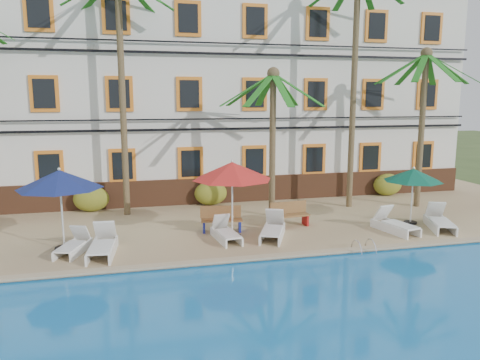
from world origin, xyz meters
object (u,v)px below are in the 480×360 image
object	(u,v)px
lounger_c	(226,233)
lounger_e	(394,224)
lounger_f	(440,221)
bench_left	(222,219)
umbrella_red	(232,171)
lounger_b	(103,245)
umbrella_green	(413,175)
lounger_d	(273,229)
bench_right	(289,214)
palm_c	(273,120)
palm_e	(423,105)
umbrella_blue	(60,180)
pool_ladder	(364,251)
lounger_a	(74,245)
palm_b	(121,64)
palm_d	(355,59)

from	to	relation	value
lounger_c	lounger_e	bearing A→B (deg)	-4.24
lounger_f	bench_left	xyz separation A→B (m)	(-7.94, 1.66, 0.17)
umbrella_red	lounger_e	size ratio (longest dim) A/B	1.38
lounger_b	umbrella_green	bearing A→B (deg)	4.96
lounger_d	bench_right	xyz separation A→B (m)	(1.07, 1.31, 0.17)
palm_c	palm_e	world-z (taller)	palm_e
lounger_b	bench_left	size ratio (longest dim) A/B	1.35
bench_left	umbrella_red	bearing A→B (deg)	-78.08
umbrella_blue	lounger_d	world-z (taller)	umbrella_blue
umbrella_green	lounger_f	distance (m)	1.95
umbrella_red	lounger_c	world-z (taller)	umbrella_red
umbrella_blue	lounger_f	world-z (taller)	umbrella_blue
umbrella_blue	umbrella_red	size ratio (longest dim) A/B	0.97
umbrella_blue	umbrella_green	xyz separation A→B (m)	(12.73, 0.17, -0.38)
pool_ladder	lounger_c	bearing A→B (deg)	151.75
lounger_f	lounger_b	bearing A→B (deg)	-179.82
umbrella_red	lounger_a	xyz separation A→B (m)	(-5.22, -0.39, -2.10)
palm_b	palm_d	world-z (taller)	palm_d
pool_ladder	lounger_b	bearing A→B (deg)	168.84
palm_e	bench_left	size ratio (longest dim) A/B	4.48
lounger_d	lounger_e	distance (m)	4.56
bench_left	palm_b	bearing A→B (deg)	134.54
palm_d	lounger_d	bearing A→B (deg)	-141.91
umbrella_blue	lounger_c	distance (m)	5.65
lounger_c	umbrella_red	bearing A→B (deg)	37.75
umbrella_blue	bench_right	size ratio (longest dim) A/B	1.74
bench_left	pool_ladder	xyz separation A→B (m)	(3.96, -3.30, -0.47)
palm_e	lounger_d	xyz separation A→B (m)	(-7.82, -3.09, -4.23)
umbrella_blue	palm_d	bearing A→B (deg)	16.21
lounger_c	bench_right	xyz separation A→B (m)	(2.73, 1.20, 0.20)
lounger_d	palm_d	bearing A→B (deg)	38.09
umbrella_blue	lounger_c	world-z (taller)	umbrella_blue
palm_d	umbrella_green	size ratio (longest dim) A/B	4.63
palm_d	lounger_f	world-z (taller)	palm_d
lounger_e	palm_c	bearing A→B (deg)	137.79
palm_b	lounger_a	size ratio (longest dim) A/B	5.54
umbrella_green	lounger_b	world-z (taller)	umbrella_green
palm_e	lounger_d	distance (m)	9.41
palm_b	palm_d	xyz separation A→B (m)	(9.73, -0.87, 0.30)
umbrella_red	bench_left	distance (m)	2.10
umbrella_red	lounger_d	xyz separation A→B (m)	(1.38, -0.33, -2.05)
palm_e	umbrella_red	xyz separation A→B (m)	(-9.19, -2.76, -2.18)
lounger_b	pool_ladder	world-z (taller)	lounger_b
palm_b	umbrella_blue	xyz separation A→B (m)	(-2.01, -4.28, -3.87)
lounger_e	bench_left	bearing A→B (deg)	165.49
lounger_a	lounger_f	distance (m)	12.98
lounger_c	lounger_f	size ratio (longest dim) A/B	0.86
palm_c	umbrella_blue	size ratio (longest dim) A/B	2.25
lounger_a	lounger_e	bearing A→B (deg)	-1.45
lounger_d	pool_ladder	world-z (taller)	lounger_d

